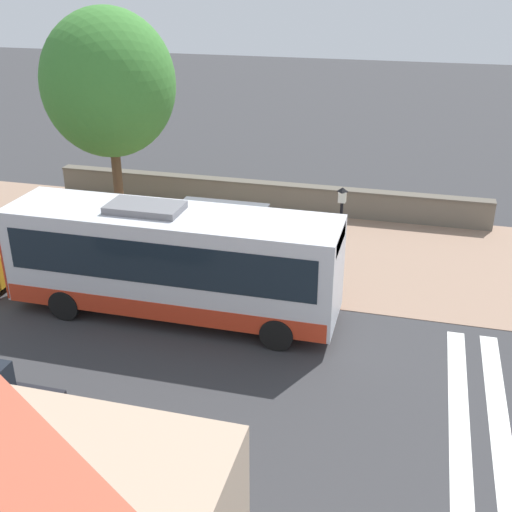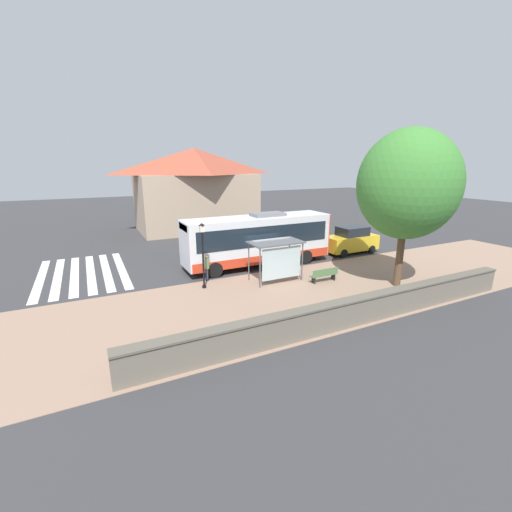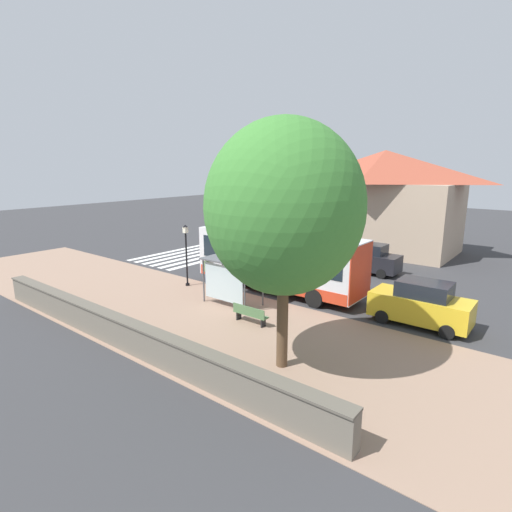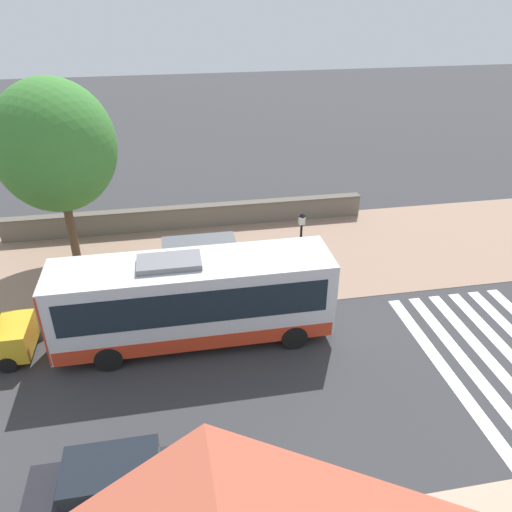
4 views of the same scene
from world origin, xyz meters
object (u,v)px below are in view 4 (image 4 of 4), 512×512
object	(u,v)px
parked_car_far_lane	(119,492)
bench	(146,269)
shade_tree	(55,146)
street_lamp_near	(301,246)
bus	(193,299)
pedestrian	(293,286)
bus_shelter	(199,249)

from	to	relation	value
parked_car_far_lane	bench	bearing A→B (deg)	177.71
bench	shade_tree	size ratio (longest dim) A/B	0.21
street_lamp_near	bus	bearing A→B (deg)	-60.85
bus	shade_tree	world-z (taller)	shade_tree
shade_tree	bench	bearing A→B (deg)	55.35
bench	street_lamp_near	bearing A→B (deg)	71.48
pedestrian	street_lamp_near	xyz separation A→B (m)	(-1.12, 0.55, 1.29)
shade_tree	parked_car_far_lane	world-z (taller)	shade_tree
pedestrian	parked_car_far_lane	distance (m)	10.99
street_lamp_near	parked_car_far_lane	size ratio (longest dim) A/B	0.84
pedestrian	bus_shelter	bearing A→B (deg)	-117.31
bench	pedestrian	bearing A→B (deg)	61.48
bus	bench	xyz separation A→B (m)	(-4.99, -1.96, -1.41)
street_lamp_near	bench	bearing A→B (deg)	-108.52
bus	shade_tree	bearing A→B (deg)	-143.70
pedestrian	bench	bearing A→B (deg)	-118.52
pedestrian	shade_tree	xyz separation A→B (m)	(-5.79, -9.72, 4.85)
bus_shelter	street_lamp_near	bearing A→B (deg)	79.12
bus_shelter	pedestrian	distance (m)	4.39
bus_shelter	street_lamp_near	size ratio (longest dim) A/B	0.84
pedestrian	bench	distance (m)	7.14
bus	parked_car_far_lane	world-z (taller)	bus
bus	bench	world-z (taller)	bus
bench	parked_car_far_lane	size ratio (longest dim) A/B	0.41
bus_shelter	bench	xyz separation A→B (m)	(-1.45, -2.48, -1.57)
bus	parked_car_far_lane	bearing A→B (deg)	-19.03
street_lamp_near	shade_tree	bearing A→B (deg)	-114.46
bench	street_lamp_near	xyz separation A→B (m)	(2.28, 6.82, 1.79)
bus_shelter	shade_tree	world-z (taller)	shade_tree
bench	shade_tree	distance (m)	6.81
shade_tree	parked_car_far_lane	distance (m)	15.55
shade_tree	pedestrian	bearing A→B (deg)	59.21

